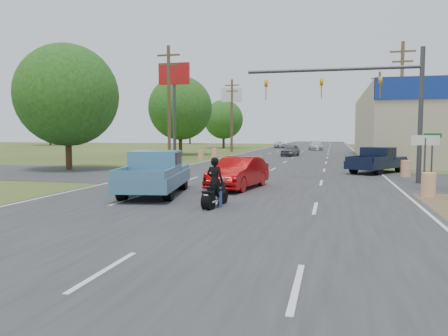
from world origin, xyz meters
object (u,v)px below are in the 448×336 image
(red_convertible, at_px, (238,173))
(motorcycle, at_px, (214,195))
(navy_pickup, at_px, (378,160))
(distant_car_white, at_px, (280,144))
(rider, at_px, (215,184))
(blue_pickup, at_px, (156,172))
(distant_car_silver, at_px, (316,146))
(distant_car_grey, at_px, (290,150))

(red_convertible, xyz_separation_m, motorcycle, (0.28, -5.29, -0.30))
(navy_pickup, distance_m, distant_car_white, 48.24)
(rider, bearing_deg, blue_pickup, -29.55)
(red_convertible, distance_m, rider, 5.26)
(rider, xyz_separation_m, distant_car_white, (-5.05, 62.28, -0.23))
(blue_pickup, height_order, distant_car_silver, blue_pickup)
(red_convertible, distance_m, blue_pickup, 4.04)
(navy_pickup, height_order, distant_car_white, navy_pickup)
(blue_pickup, height_order, distant_car_white, blue_pickup)
(red_convertible, distance_m, distant_car_grey, 29.83)
(distant_car_grey, xyz_separation_m, distant_car_white, (-4.40, 27.19, -0.06))
(rider, relative_size, navy_pickup, 0.31)
(motorcycle, bearing_deg, distant_car_white, 103.11)
(motorcycle, relative_size, navy_pickup, 0.37)
(distant_car_grey, bearing_deg, distant_car_white, 106.51)
(motorcycle, relative_size, blue_pickup, 0.33)
(blue_pickup, bearing_deg, distant_car_grey, 75.40)
(blue_pickup, height_order, navy_pickup, blue_pickup)
(navy_pickup, height_order, distant_car_silver, navy_pickup)
(rider, relative_size, blue_pickup, 0.29)
(rider, distance_m, distant_car_white, 62.48)
(red_convertible, relative_size, distant_car_silver, 0.95)
(blue_pickup, bearing_deg, red_convertible, 31.22)
(red_convertible, bearing_deg, blue_pickup, -129.23)
(red_convertible, xyz_separation_m, distant_car_white, (-4.77, 57.02, -0.13))
(motorcycle, distance_m, rider, 0.40)
(motorcycle, bearing_deg, navy_pickup, 74.56)
(motorcycle, xyz_separation_m, rider, (0.01, 0.04, 0.40))
(red_convertible, bearing_deg, distant_car_silver, 97.62)
(rider, xyz_separation_m, distant_car_grey, (-0.65, 35.09, -0.17))
(blue_pickup, bearing_deg, rider, -47.93)
(rider, bearing_deg, distant_car_grey, -80.45)
(rider, relative_size, distant_car_silver, 0.35)
(navy_pickup, distance_m, distant_car_grey, 20.95)
(red_convertible, height_order, distant_car_grey, red_convertible)
(blue_pickup, xyz_separation_m, distant_car_grey, (2.67, 32.49, -0.27))
(distant_car_silver, bearing_deg, rider, -99.41)
(rider, bearing_deg, distant_car_white, -76.88)
(navy_pickup, bearing_deg, motorcycle, -83.05)
(rider, xyz_separation_m, distant_car_silver, (1.44, 54.05, -0.15))
(distant_car_silver, height_order, distant_car_white, distant_car_silver)
(distant_car_grey, distance_m, distant_car_white, 27.54)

